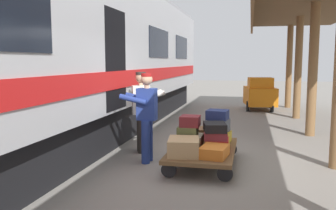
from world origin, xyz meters
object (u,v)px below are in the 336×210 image
suitcase_orange_carryall (214,151)px  suitcase_red_plastic (217,144)px  train_car (49,55)px  suitcase_slate_roller (219,126)px  suitcase_brown_leather (194,134)px  baggage_tug (260,94)px  suitcase_navy_fabric (218,115)px  suitcase_black_hardshell (215,127)px  suitcase_olive_duffel (188,131)px  suitcase_yellow_case (220,137)px  suitcase_maroon_trunk (190,121)px  porter_by_door (142,109)px  suitcase_burgundy_valise (216,135)px  suitcase_cream_canvas (189,141)px  suitcase_tan_vintage (184,147)px  luggage_cart (203,150)px  porter_in_overalls (146,114)px

suitcase_orange_carryall → suitcase_red_plastic: 0.58m
train_car → suitcase_slate_roller: 3.83m
suitcase_brown_leather → baggage_tug: bearing=-100.9°
suitcase_navy_fabric → suitcase_black_hardshell: 0.58m
suitcase_olive_duffel → suitcase_navy_fabric: bearing=-130.8°
suitcase_red_plastic → suitcase_yellow_case: bearing=-90.0°
suitcase_olive_duffel → suitcase_black_hardshell: bearing=-178.5°
suitcase_brown_leather → suitcase_red_plastic: suitcase_brown_leather is taller
suitcase_maroon_trunk → porter_by_door: porter_by_door is taller
porter_by_door → suitcase_burgundy_valise: bearing=156.1°
suitcase_yellow_case → suitcase_black_hardshell: bearing=85.1°
suitcase_cream_canvas → baggage_tug: bearing=-100.1°
suitcase_tan_vintage → suitcase_maroon_trunk: size_ratio=1.65×
suitcase_orange_carryall → porter_by_door: size_ratio=0.34×
suitcase_burgundy_valise → porter_by_door: (1.62, -0.72, 0.34)m
suitcase_red_plastic → suitcase_black_hardshell: (0.05, 0.01, 0.31)m
suitcase_maroon_trunk → suitcase_black_hardshell: 0.47m
suitcase_yellow_case → suitcase_burgundy_valise: size_ratio=1.03×
suitcase_slate_roller → porter_by_door: (1.64, -0.15, 0.27)m
suitcase_orange_carryall → luggage_cart: bearing=-65.7°
suitcase_orange_carryall → suitcase_navy_fabric: 1.22m
suitcase_olive_duffel → porter_in_overalls: (0.81, -0.01, 0.28)m
suitcase_brown_leather → suitcase_burgundy_valise: size_ratio=1.02×
suitcase_slate_roller → suitcase_navy_fabric: bearing=26.7°
suitcase_olive_duffel → suitcase_cream_canvas: bearing=-139.5°
suitcase_red_plastic → baggage_tug: (-0.94, -8.20, 0.21)m
suitcase_brown_leather → porter_in_overalls: 1.12m
suitcase_burgundy_valise → suitcase_navy_fabric: size_ratio=1.15×
suitcase_yellow_case → porter_in_overalls: porter_in_overalls is taller
suitcase_maroon_trunk → baggage_tug: bearing=-100.0°
train_car → suitcase_burgundy_valise: 3.86m
suitcase_red_plastic → porter_by_door: (1.66, -0.72, 0.50)m
suitcase_slate_roller → suitcase_brown_leather: bearing=-1.4°
suitcase_orange_carryall → suitcase_black_hardshell: suitcase_black_hardshell is taller
porter_by_door → baggage_tug: size_ratio=0.93×
suitcase_red_plastic → porter_in_overalls: porter_in_overalls is taller
baggage_tug → suitcase_tan_vintage: bearing=80.5°
suitcase_yellow_case → suitcase_slate_roller: bearing=29.3°
luggage_cart → suitcase_tan_vintage: (0.26, 0.58, 0.19)m
suitcase_orange_carryall → porter_by_door: porter_by_door is taller
suitcase_black_hardshell → porter_in_overalls: bearing=0.3°
train_car → suitcase_black_hardshell: 3.79m
suitcase_tan_vintage → suitcase_red_plastic: bearing=-132.0°
suitcase_slate_roller → suitcase_black_hardshell: size_ratio=0.85×
suitcase_black_hardshell → porter_by_door: (1.61, -0.72, 0.19)m
suitcase_maroon_trunk → porter_by_door: size_ratio=0.22×
luggage_cart → suitcase_red_plastic: suitcase_red_plastic is taller
baggage_tug → suitcase_yellow_case: bearing=82.9°
suitcase_slate_roller → baggage_tug: (-0.97, -7.64, -0.03)m
suitcase_brown_leather → porter_by_door: size_ratio=0.27×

